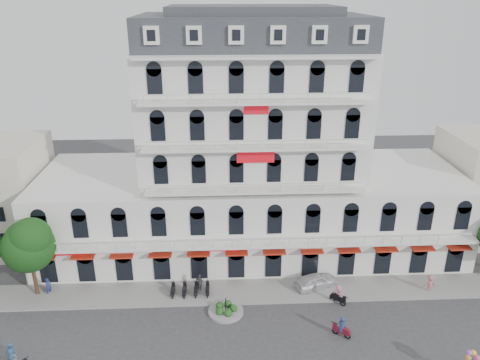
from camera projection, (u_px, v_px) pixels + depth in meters
name	position (u px, v px, depth m)	size (l,w,h in m)	color
ground	(265.00, 360.00, 36.98)	(120.00, 120.00, 0.00)	#38383A
sidewalk	(256.00, 291.00, 45.27)	(53.00, 4.00, 0.16)	gray
main_building	(251.00, 163.00, 49.86)	(45.00, 15.00, 25.80)	silver
traffic_island	(226.00, 310.00, 42.30)	(3.20, 3.20, 1.60)	gray
parked_scooter_row	(190.00, 295.00, 44.85)	(4.40, 1.80, 1.10)	black
tree_west_inner	(28.00, 243.00, 42.71)	(4.76, 4.76, 8.25)	#382314
parked_car	(316.00, 281.00, 45.74)	(1.75, 4.34, 1.48)	silver
rider_east	(342.00, 327.00, 39.19)	(1.43, 1.18, 1.95)	maroon
rider_center	(338.00, 294.00, 43.25)	(1.35, 1.26, 1.98)	black
pedestrian_left	(11.00, 352.00, 36.74)	(0.76, 0.50, 1.57)	navy
pedestrian_mid	(200.00, 283.00, 45.20)	(1.04, 0.43, 1.77)	#4D4F54
pedestrian_right	(430.00, 284.00, 45.03)	(1.17, 0.67, 1.81)	#B86169
pedestrian_far	(48.00, 286.00, 44.58)	(0.66, 0.44, 1.82)	navy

